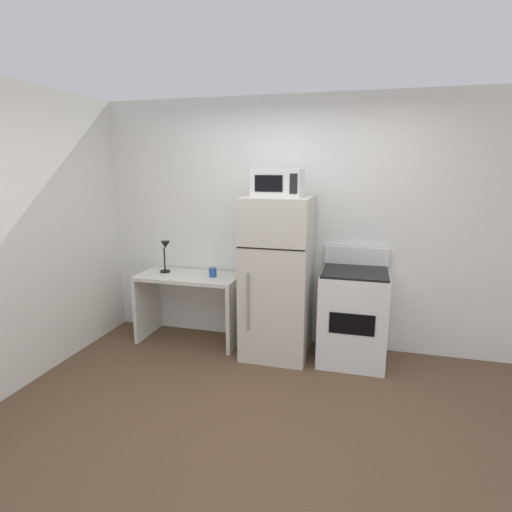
{
  "coord_description": "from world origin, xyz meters",
  "views": [
    {
      "loc": [
        0.68,
        -2.58,
        1.91
      ],
      "look_at": [
        -0.31,
        1.1,
        1.06
      ],
      "focal_mm": 28.79,
      "sensor_mm": 36.0,
      "label": 1
    }
  ],
  "objects_px": {
    "refrigerator": "(277,277)",
    "microwave": "(278,183)",
    "desk": "(189,295)",
    "coffee_mug": "(213,272)",
    "oven_range": "(353,316)",
    "desk_lamp": "(165,251)"
  },
  "relations": [
    {
      "from": "desk_lamp",
      "to": "refrigerator",
      "type": "xyz_separation_m",
      "value": [
        1.27,
        -0.09,
        -0.18
      ]
    },
    {
      "from": "desk",
      "to": "desk_lamp",
      "type": "xyz_separation_m",
      "value": [
        -0.28,
        0.03,
        0.47
      ]
    },
    {
      "from": "desk",
      "to": "coffee_mug",
      "type": "bearing_deg",
      "value": -0.7
    },
    {
      "from": "desk_lamp",
      "to": "coffee_mug",
      "type": "distance_m",
      "value": 0.59
    },
    {
      "from": "coffee_mug",
      "to": "microwave",
      "type": "distance_m",
      "value": 1.19
    },
    {
      "from": "refrigerator",
      "to": "oven_range",
      "type": "distance_m",
      "value": 0.83
    },
    {
      "from": "desk",
      "to": "desk_lamp",
      "type": "height_order",
      "value": "desk_lamp"
    },
    {
      "from": "desk",
      "to": "coffee_mug",
      "type": "height_order",
      "value": "coffee_mug"
    },
    {
      "from": "desk_lamp",
      "to": "refrigerator",
      "type": "relative_size",
      "value": 0.22
    },
    {
      "from": "desk",
      "to": "refrigerator",
      "type": "relative_size",
      "value": 0.68
    },
    {
      "from": "oven_range",
      "to": "microwave",
      "type": "bearing_deg",
      "value": -176.24
    },
    {
      "from": "refrigerator",
      "to": "microwave",
      "type": "bearing_deg",
      "value": -89.69
    },
    {
      "from": "microwave",
      "to": "oven_range",
      "type": "distance_m",
      "value": 1.49
    },
    {
      "from": "desk",
      "to": "oven_range",
      "type": "height_order",
      "value": "oven_range"
    },
    {
      "from": "desk",
      "to": "refrigerator",
      "type": "distance_m",
      "value": 1.04
    },
    {
      "from": "coffee_mug",
      "to": "oven_range",
      "type": "distance_m",
      "value": 1.5
    },
    {
      "from": "coffee_mug",
      "to": "oven_range",
      "type": "bearing_deg",
      "value": -1.14
    },
    {
      "from": "coffee_mug",
      "to": "oven_range",
      "type": "relative_size",
      "value": 0.09
    },
    {
      "from": "desk_lamp",
      "to": "oven_range",
      "type": "xyz_separation_m",
      "value": [
        2.02,
        -0.06,
        -0.52
      ]
    },
    {
      "from": "desk_lamp",
      "to": "microwave",
      "type": "bearing_deg",
      "value": -4.88
    },
    {
      "from": "desk_lamp",
      "to": "refrigerator",
      "type": "bearing_deg",
      "value": -3.93
    },
    {
      "from": "oven_range",
      "to": "desk_lamp",
      "type": "bearing_deg",
      "value": 178.33
    }
  ]
}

